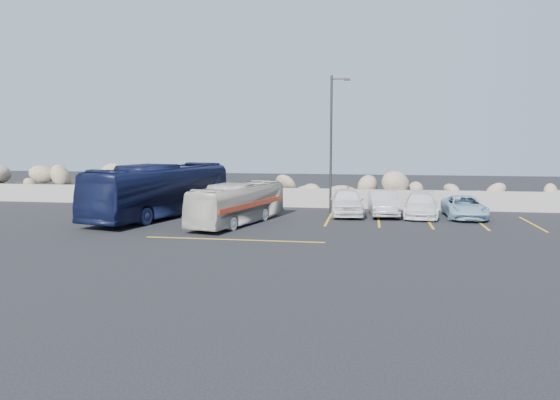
% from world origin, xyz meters
% --- Properties ---
extents(ground, '(90.00, 90.00, 0.00)m').
position_xyz_m(ground, '(0.00, 0.00, 0.00)').
color(ground, black).
rests_on(ground, ground).
extents(seawall, '(60.00, 0.40, 1.20)m').
position_xyz_m(seawall, '(0.00, 12.00, 0.60)').
color(seawall, gray).
rests_on(seawall, ground).
extents(riprap_pile, '(54.00, 2.80, 2.60)m').
position_xyz_m(riprap_pile, '(0.00, 13.20, 1.30)').
color(riprap_pile, '#90775E').
rests_on(riprap_pile, ground).
extents(parking_lines, '(18.16, 9.36, 0.01)m').
position_xyz_m(parking_lines, '(4.64, 5.57, 0.01)').
color(parking_lines, orange).
rests_on(parking_lines, ground).
extents(lamppost, '(1.14, 0.18, 8.00)m').
position_xyz_m(lamppost, '(2.56, 9.50, 4.30)').
color(lamppost, '#2D2A28').
rests_on(lamppost, ground).
extents(vintage_bus, '(3.65, 7.77, 2.11)m').
position_xyz_m(vintage_bus, '(-1.89, 4.61, 1.05)').
color(vintage_bus, beige).
rests_on(vintage_bus, ground).
extents(tour_coach, '(5.06, 10.98, 2.98)m').
position_xyz_m(tour_coach, '(-6.75, 6.23, 1.49)').
color(tour_coach, black).
rests_on(tour_coach, ground).
extents(car_a, '(2.18, 4.66, 1.54)m').
position_xyz_m(car_a, '(3.50, 8.67, 0.77)').
color(car_a, white).
rests_on(car_a, ground).
extents(car_b, '(1.83, 4.40, 1.41)m').
position_xyz_m(car_b, '(5.56, 8.90, 0.71)').
color(car_b, '#AFB0B5').
rests_on(car_b, ground).
extents(car_c, '(2.18, 4.65, 1.31)m').
position_xyz_m(car_c, '(7.63, 8.77, 0.66)').
color(car_c, white).
rests_on(car_c, ground).
extents(car_d, '(2.12, 4.47, 1.23)m').
position_xyz_m(car_d, '(9.97, 8.67, 0.62)').
color(car_d, '#90B4CC').
rests_on(car_d, ground).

